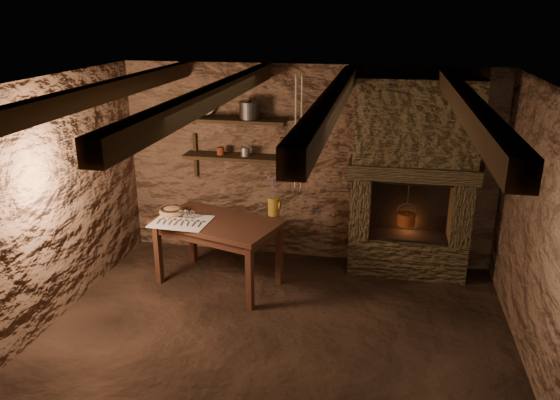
% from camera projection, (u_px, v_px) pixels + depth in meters
% --- Properties ---
extents(floor, '(4.50, 4.50, 0.00)m').
position_uv_depth(floor, '(273.00, 343.00, 5.16)').
color(floor, black).
rests_on(floor, ground).
extents(back_wall, '(4.50, 0.04, 2.40)m').
position_uv_depth(back_wall, '(306.00, 165.00, 6.62)').
color(back_wall, '#513526').
rests_on(back_wall, floor).
extents(front_wall, '(4.50, 0.04, 2.40)m').
position_uv_depth(front_wall, '(197.00, 362.00, 2.91)').
color(front_wall, '#513526').
rests_on(front_wall, floor).
extents(left_wall, '(0.04, 4.00, 2.40)m').
position_uv_depth(left_wall, '(41.00, 208.00, 5.17)').
color(left_wall, '#513526').
rests_on(left_wall, floor).
extents(right_wall, '(0.04, 4.00, 2.40)m').
position_uv_depth(right_wall, '(548.00, 245.00, 4.36)').
color(right_wall, '#513526').
rests_on(right_wall, floor).
extents(ceiling, '(4.50, 4.00, 0.04)m').
position_uv_depth(ceiling, '(272.00, 86.00, 4.37)').
color(ceiling, black).
rests_on(ceiling, back_wall).
extents(beam_far_left, '(0.14, 3.95, 0.16)m').
position_uv_depth(beam_far_left, '(101.00, 93.00, 4.67)').
color(beam_far_left, black).
rests_on(beam_far_left, ceiling).
extents(beam_mid_left, '(0.14, 3.95, 0.16)m').
position_uv_depth(beam_mid_left, '(213.00, 96.00, 4.49)').
color(beam_mid_left, black).
rests_on(beam_mid_left, ceiling).
extents(beam_mid_right, '(0.14, 3.95, 0.16)m').
position_uv_depth(beam_mid_right, '(334.00, 99.00, 4.31)').
color(beam_mid_right, black).
rests_on(beam_mid_right, ceiling).
extents(beam_far_right, '(0.14, 3.95, 0.16)m').
position_uv_depth(beam_far_right, '(466.00, 103.00, 4.13)').
color(beam_far_right, black).
rests_on(beam_far_right, ceiling).
extents(shelf_lower, '(1.25, 0.30, 0.04)m').
position_uv_depth(shelf_lower, '(235.00, 157.00, 6.59)').
color(shelf_lower, black).
rests_on(shelf_lower, back_wall).
extents(shelf_upper, '(1.25, 0.30, 0.04)m').
position_uv_depth(shelf_upper, '(234.00, 120.00, 6.45)').
color(shelf_upper, black).
rests_on(shelf_upper, back_wall).
extents(hearth, '(1.43, 0.51, 2.30)m').
position_uv_depth(hearth, '(412.00, 174.00, 6.17)').
color(hearth, '#3D311E').
rests_on(hearth, floor).
extents(work_table, '(1.52, 1.15, 0.77)m').
position_uv_depth(work_table, '(219.00, 250.00, 6.16)').
color(work_table, '#381D13').
rests_on(work_table, floor).
extents(linen_cloth, '(0.64, 0.52, 0.01)m').
position_uv_depth(linen_cloth, '(181.00, 222.00, 6.00)').
color(linen_cloth, white).
rests_on(linen_cloth, work_table).
extents(pewter_cutlery_row, '(0.52, 0.22, 0.01)m').
position_uv_depth(pewter_cutlery_row, '(180.00, 221.00, 5.98)').
color(pewter_cutlery_row, gray).
rests_on(pewter_cutlery_row, linen_cloth).
extents(drinking_glasses, '(0.20, 0.06, 0.08)m').
position_uv_depth(drinking_glasses, '(186.00, 214.00, 6.09)').
color(drinking_glasses, white).
rests_on(drinking_glasses, linen_cloth).
extents(stoneware_jug, '(0.17, 0.17, 0.48)m').
position_uv_depth(stoneware_jug, '(274.00, 198.00, 6.14)').
color(stoneware_jug, olive).
rests_on(stoneware_jug, work_table).
extents(wooden_bowl, '(0.31, 0.31, 0.11)m').
position_uv_depth(wooden_bowl, '(172.00, 211.00, 6.21)').
color(wooden_bowl, '#A07345').
rests_on(wooden_bowl, work_table).
extents(iron_stockpot, '(0.30, 0.30, 0.18)m').
position_uv_depth(iron_stockpot, '(250.00, 111.00, 6.37)').
color(iron_stockpot, '#2F2C2A').
rests_on(iron_stockpot, shelf_upper).
extents(tin_pan, '(0.27, 0.12, 0.27)m').
position_uv_depth(tin_pan, '(205.00, 105.00, 6.56)').
color(tin_pan, '#9D9D98').
rests_on(tin_pan, shelf_upper).
extents(small_kettle, '(0.16, 0.13, 0.16)m').
position_uv_depth(small_kettle, '(245.00, 152.00, 6.55)').
color(small_kettle, '#9D9D98').
rests_on(small_kettle, shelf_lower).
extents(rusty_tin, '(0.10, 0.10, 0.09)m').
position_uv_depth(rusty_tin, '(221.00, 151.00, 6.60)').
color(rusty_tin, '#5D2512').
rests_on(rusty_tin, shelf_lower).
extents(red_pot, '(0.26, 0.26, 0.54)m').
position_uv_depth(red_pot, '(406.00, 218.00, 6.31)').
color(red_pot, maroon).
rests_on(red_pot, hearth).
extents(hanging_ropes, '(0.08, 0.08, 1.20)m').
position_uv_depth(hanging_ropes, '(298.00, 133.00, 5.53)').
color(hanging_ropes, '#C1B188').
rests_on(hanging_ropes, ceiling).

